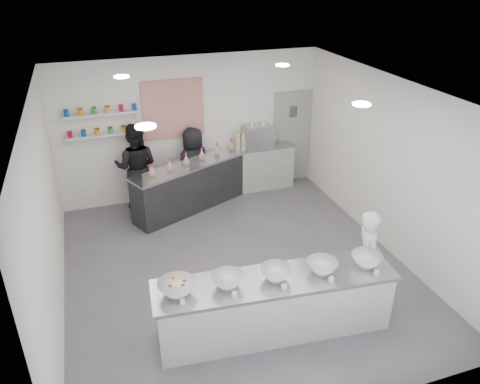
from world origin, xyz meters
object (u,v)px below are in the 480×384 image
(espresso_ledge, at_px, (263,167))
(staff_right, at_px, (194,165))
(staff_left, at_px, (136,167))
(back_bar, at_px, (203,182))
(woman_prep, at_px, (367,257))
(prep_counter, at_px, (275,305))
(espresso_machine, at_px, (257,137))

(espresso_ledge, distance_m, staff_right, 1.63)
(staff_right, bearing_deg, staff_left, -16.11)
(espresso_ledge, xyz_separation_m, staff_left, (-2.77, -0.07, 0.42))
(back_bar, height_order, staff_right, staff_right)
(woman_prep, xyz_separation_m, staff_left, (-2.80, 4.06, 0.15))
(staff_right, bearing_deg, back_bar, 100.24)
(staff_left, bearing_deg, back_bar, -171.44)
(espresso_ledge, relative_size, staff_left, 0.73)
(back_bar, relative_size, staff_right, 2.00)
(prep_counter, bearing_deg, espresso_machine, 77.82)
(staff_left, bearing_deg, espresso_ledge, -159.11)
(espresso_ledge, bearing_deg, prep_counter, -109.21)
(back_bar, bearing_deg, staff_left, 144.77)
(woman_prep, bearing_deg, espresso_machine, 13.99)
(espresso_ledge, height_order, woman_prep, woman_prep)
(prep_counter, bearing_deg, back_bar, 94.71)
(staff_left, bearing_deg, staff_right, -160.58)
(prep_counter, height_order, back_bar, back_bar)
(espresso_ledge, height_order, staff_left, staff_left)
(woman_prep, bearing_deg, back_bar, 32.99)
(espresso_ledge, distance_m, espresso_machine, 0.75)
(back_bar, distance_m, espresso_machine, 1.54)
(staff_right, bearing_deg, espresso_machine, 166.72)
(woman_prep, height_order, staff_right, staff_right)
(staff_right, bearing_deg, espresso_ledge, 166.45)
(back_bar, distance_m, woman_prep, 4.10)
(back_bar, bearing_deg, espresso_ledge, -12.05)
(espresso_machine, bearing_deg, staff_left, -178.44)
(woman_prep, bearing_deg, espresso_ledge, 11.89)
(prep_counter, bearing_deg, staff_left, 111.81)
(staff_left, bearing_deg, espresso_machine, -159.02)
(prep_counter, xyz_separation_m, woman_prep, (1.54, 0.20, 0.32))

